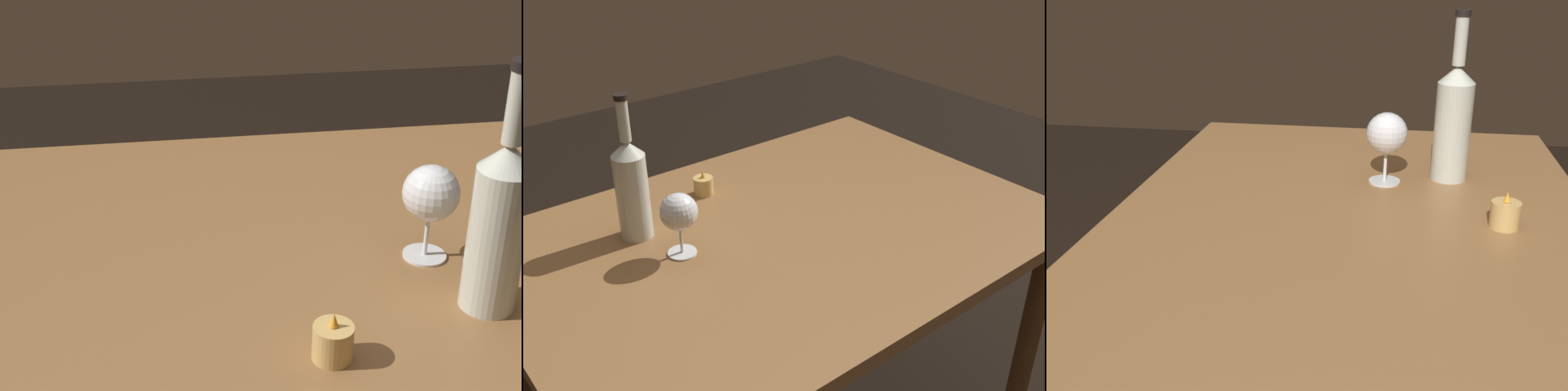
# 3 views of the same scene
# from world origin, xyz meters

# --- Properties ---
(dining_table) EXTENTS (1.30, 0.90, 0.74)m
(dining_table) POSITION_xyz_m (0.00, 0.00, 0.65)
(dining_table) COLOR olive
(dining_table) RESTS_ON ground
(wine_glass_left) EXTENTS (0.09, 0.09, 0.15)m
(wine_glass_left) POSITION_xyz_m (-0.25, 0.05, 0.84)
(wine_glass_left) COLOR white
(wine_glass_left) RESTS_ON dining_table
(wine_bottle) EXTENTS (0.08, 0.08, 0.35)m
(wine_bottle) POSITION_xyz_m (-0.29, 0.19, 0.87)
(wine_bottle) COLOR silver
(wine_bottle) RESTS_ON dining_table
(votive_candle) EXTENTS (0.05, 0.05, 0.07)m
(votive_candle) POSITION_xyz_m (-0.05, 0.27, 0.76)
(votive_candle) COLOR #DBB266
(votive_candle) RESTS_ON dining_table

